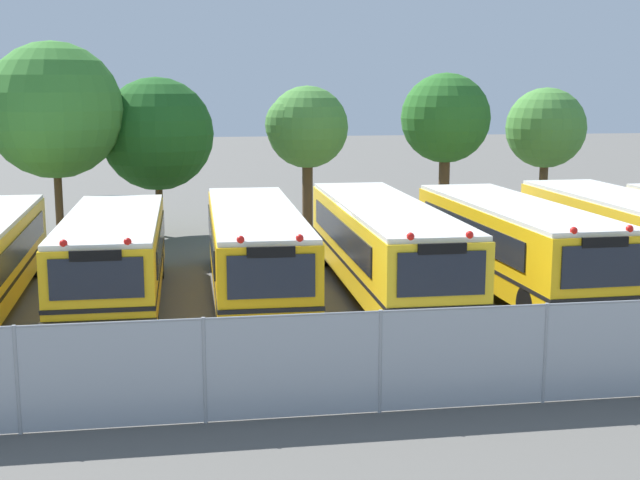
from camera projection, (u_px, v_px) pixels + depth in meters
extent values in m
plane|color=#595651|center=(382.00, 293.00, 24.64)|extent=(160.00, 160.00, 0.00)
cube|color=black|center=(22.00, 245.00, 23.26)|extent=(0.26, 8.52, 0.69)
cylinder|color=black|center=(35.00, 261.00, 26.68)|extent=(0.31, 1.01, 1.00)
cube|color=yellow|center=(114.00, 255.00, 23.47)|extent=(2.53, 9.13, 1.93)
cube|color=white|center=(112.00, 218.00, 23.29)|extent=(2.48, 8.95, 0.12)
cube|color=black|center=(99.00, 329.00, 19.10)|extent=(2.56, 0.17, 0.36)
cube|color=black|center=(97.00, 279.00, 18.96)|extent=(2.06, 0.07, 0.92)
cube|color=black|center=(161.00, 240.00, 23.90)|extent=(0.06, 7.12, 0.69)
cube|color=black|center=(66.00, 243.00, 23.52)|extent=(0.06, 7.12, 0.69)
cube|color=black|center=(114.00, 268.00, 23.54)|extent=(2.56, 9.22, 0.10)
sphere|color=red|center=(128.00, 242.00, 19.09)|extent=(0.18, 0.18, 0.18)
sphere|color=red|center=(63.00, 243.00, 18.88)|extent=(0.18, 0.18, 0.18)
cube|color=black|center=(95.00, 256.00, 18.86)|extent=(1.13, 0.08, 0.24)
cylinder|color=black|center=(152.00, 311.00, 20.71)|extent=(0.28, 1.00, 1.00)
cylinder|color=black|center=(56.00, 315.00, 20.37)|extent=(0.28, 1.00, 1.00)
cylinder|color=black|center=(159.00, 262.00, 26.47)|extent=(0.28, 1.00, 1.00)
cylinder|color=black|center=(84.00, 265.00, 26.13)|extent=(0.28, 1.00, 1.00)
cube|color=#EAA80C|center=(255.00, 249.00, 24.04)|extent=(2.53, 10.50, 2.03)
cube|color=white|center=(255.00, 211.00, 23.85)|extent=(2.48, 10.29, 0.12)
cube|color=black|center=(272.00, 330.00, 19.01)|extent=(2.42, 0.20, 0.36)
cube|color=black|center=(271.00, 277.00, 18.85)|extent=(1.94, 0.09, 0.97)
cube|color=black|center=(296.00, 235.00, 24.44)|extent=(0.16, 8.16, 0.73)
cube|color=black|center=(211.00, 237.00, 24.10)|extent=(0.16, 8.16, 0.73)
cube|color=black|center=(255.00, 263.00, 24.11)|extent=(2.55, 10.61, 0.10)
sphere|color=red|center=(300.00, 238.00, 18.97)|extent=(0.18, 0.18, 0.18)
sphere|color=red|center=(241.00, 240.00, 18.78)|extent=(0.18, 0.18, 0.18)
cube|color=black|center=(271.00, 252.00, 18.75)|extent=(1.07, 0.10, 0.24)
cylinder|color=black|center=(310.00, 312.00, 20.60)|extent=(0.30, 1.00, 1.00)
cylinder|color=black|center=(222.00, 316.00, 20.30)|extent=(0.30, 1.00, 1.00)
cylinder|color=black|center=(280.00, 255.00, 27.68)|extent=(0.30, 1.00, 1.00)
cylinder|color=black|center=(215.00, 257.00, 27.39)|extent=(0.30, 1.00, 1.00)
cube|color=yellow|center=(384.00, 244.00, 24.59)|extent=(2.55, 11.44, 2.08)
cube|color=white|center=(384.00, 206.00, 24.40)|extent=(2.50, 11.21, 0.12)
cube|color=black|center=(441.00, 329.00, 19.12)|extent=(2.50, 0.18, 0.36)
cube|color=black|center=(441.00, 274.00, 18.95)|extent=(2.01, 0.08, 1.00)
cube|color=black|center=(423.00, 230.00, 25.01)|extent=(0.12, 8.90, 0.75)
cube|color=black|center=(339.00, 232.00, 24.64)|extent=(0.12, 8.90, 0.75)
cube|color=black|center=(384.00, 259.00, 24.66)|extent=(2.57, 11.55, 0.10)
sphere|color=red|center=(470.00, 235.00, 19.07)|extent=(0.18, 0.18, 0.18)
sphere|color=red|center=(411.00, 236.00, 18.87)|extent=(0.18, 0.18, 0.18)
cube|color=black|center=(442.00, 249.00, 18.84)|extent=(1.10, 0.09, 0.24)
cylinder|color=black|center=(467.00, 311.00, 20.71)|extent=(0.29, 1.00, 1.00)
cylinder|color=black|center=(379.00, 315.00, 20.39)|extent=(0.29, 1.00, 1.00)
cylinder|color=black|center=(389.00, 249.00, 28.71)|extent=(0.29, 1.00, 1.00)
cylinder|color=black|center=(325.00, 251.00, 28.39)|extent=(0.29, 1.00, 1.00)
cube|color=yellow|center=(513.00, 243.00, 24.79)|extent=(2.83, 10.25, 2.07)
cube|color=white|center=(515.00, 205.00, 24.60)|extent=(2.77, 10.05, 0.12)
cube|color=black|center=(602.00, 318.00, 19.95)|extent=(2.59, 0.23, 0.36)
cube|color=black|center=(603.00, 266.00, 19.78)|extent=(2.08, 0.12, 1.00)
cube|color=black|center=(551.00, 229.00, 25.26)|extent=(0.27, 7.94, 0.75)
cube|color=black|center=(468.00, 231.00, 24.79)|extent=(0.27, 7.94, 0.75)
cube|color=black|center=(513.00, 257.00, 24.86)|extent=(2.85, 10.36, 0.10)
sphere|color=red|center=(630.00, 229.00, 19.93)|extent=(0.18, 0.18, 0.18)
sphere|color=red|center=(574.00, 231.00, 19.67)|extent=(0.18, 0.18, 0.18)
cube|color=black|center=(605.00, 242.00, 19.67)|extent=(1.14, 0.11, 0.24)
cylinder|color=black|center=(613.00, 302.00, 21.58)|extent=(0.31, 1.01, 1.00)
cylinder|color=black|center=(529.00, 306.00, 21.17)|extent=(0.31, 1.01, 1.00)
cylinder|color=black|center=(504.00, 251.00, 28.34)|extent=(0.31, 1.01, 1.00)
cylinder|color=black|center=(439.00, 253.00, 27.92)|extent=(0.31, 1.01, 1.00)
cube|color=yellow|center=(629.00, 238.00, 25.35)|extent=(2.60, 10.38, 2.16)
cube|color=white|center=(632.00, 200.00, 25.15)|extent=(2.54, 10.17, 0.12)
cube|color=black|center=(584.00, 226.00, 25.37)|extent=(0.08, 8.08, 0.78)
cube|color=black|center=(628.00, 253.00, 25.42)|extent=(2.62, 10.48, 0.10)
cylinder|color=black|center=(607.00, 247.00, 28.98)|extent=(0.28, 1.00, 1.00)
cylinder|color=black|center=(544.00, 249.00, 28.62)|extent=(0.28, 1.00, 1.00)
cylinder|color=#4C3823|center=(59.00, 204.00, 31.79)|extent=(0.29, 0.29, 3.14)
sphere|color=#387A2D|center=(54.00, 110.00, 31.19)|extent=(4.96, 4.96, 4.96)
sphere|color=#387A2D|center=(49.00, 114.00, 31.31)|extent=(3.53, 3.53, 3.53)
cylinder|color=#4C3823|center=(159.00, 206.00, 33.89)|extent=(0.28, 0.28, 2.39)
sphere|color=#1E561E|center=(157.00, 134.00, 33.39)|extent=(4.38, 4.38, 4.38)
sphere|color=#1E561E|center=(157.00, 124.00, 33.13)|extent=(2.80, 2.80, 2.80)
cylinder|color=#4C3823|center=(308.00, 194.00, 35.57)|extent=(0.44, 0.44, 2.96)
sphere|color=#478438|center=(307.00, 127.00, 35.09)|extent=(3.34, 3.34, 3.34)
sphere|color=#478438|center=(294.00, 124.00, 34.80)|extent=(2.33, 2.33, 2.33)
cylinder|color=#4C3823|center=(444.00, 190.00, 35.98)|extent=(0.46, 0.46, 3.18)
sphere|color=#286623|center=(446.00, 118.00, 35.46)|extent=(3.69, 3.69, 3.69)
sphere|color=#286623|center=(439.00, 116.00, 35.35)|extent=(2.74, 2.74, 2.74)
cylinder|color=#4C3823|center=(543.00, 190.00, 37.30)|extent=(0.37, 0.37, 2.82)
sphere|color=#478438|center=(546.00, 128.00, 36.82)|extent=(3.42, 3.42, 3.42)
sphere|color=#478438|center=(550.00, 129.00, 36.51)|extent=(2.10, 2.10, 2.10)
cylinder|color=#9EA0A3|center=(17.00, 380.00, 14.47)|extent=(0.07, 0.07, 1.92)
cylinder|color=#9EA0A3|center=(204.00, 371.00, 14.96)|extent=(0.07, 0.07, 1.92)
cylinder|color=#9EA0A3|center=(380.00, 362.00, 15.44)|extent=(0.07, 0.07, 1.92)
cylinder|color=#9EA0A3|center=(545.00, 353.00, 15.93)|extent=(0.07, 0.07, 1.92)
cube|color=#ADB2B7|center=(464.00, 357.00, 15.69)|extent=(28.16, 0.02, 1.88)
cylinder|color=#9EA0A3|center=(465.00, 308.00, 15.52)|extent=(28.16, 0.04, 0.04)
cone|color=#EA5914|center=(120.00, 385.00, 16.34)|extent=(0.36, 0.36, 0.48)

